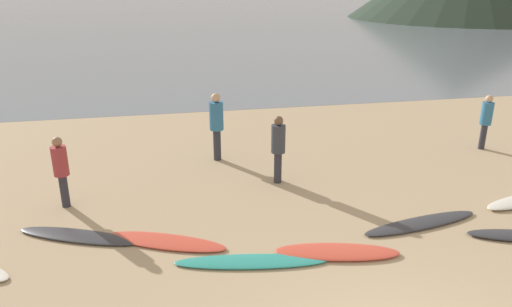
{
  "coord_description": "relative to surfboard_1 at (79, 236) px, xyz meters",
  "views": [
    {
      "loc": [
        -2.76,
        -3.84,
        4.64
      ],
      "look_at": [
        -0.57,
        6.93,
        0.6
      ],
      "focal_mm": 33.83,
      "sensor_mm": 36.0,
      "label": 1
    }
  ],
  "objects": [
    {
      "name": "person_3",
      "position": [
        10.63,
        2.97,
        0.89
      ],
      "size": [
        0.32,
        0.32,
        1.57
      ],
      "rotation": [
        0.0,
        0.0,
        4.73
      ],
      "color": "#2D2D38",
      "rests_on": "ground"
    },
    {
      "name": "surfboard_2",
      "position": [
        1.61,
        -0.54,
        0.0
      ],
      "size": [
        2.35,
        1.47,
        0.07
      ],
      "primitive_type": "ellipsoid",
      "rotation": [
        0.0,
        0.0,
        -0.43
      ],
      "color": "#D84C38",
      "rests_on": "ground"
    },
    {
      "name": "ground_plane",
      "position": [
        4.46,
        5.33,
        -0.14
      ],
      "size": [
        120.0,
        120.0,
        0.2
      ],
      "primitive_type": "cube",
      "color": "tan",
      "rests_on": "ground"
    },
    {
      "name": "ocean_water",
      "position": [
        4.46,
        58.57,
        -0.04
      ],
      "size": [
        140.0,
        100.0,
        0.01
      ],
      "primitive_type": "cube",
      "color": "slate",
      "rests_on": "ground"
    },
    {
      "name": "person_2",
      "position": [
        -0.44,
        1.44,
        0.89
      ],
      "size": [
        0.32,
        0.32,
        1.57
      ],
      "rotation": [
        0.0,
        0.0,
        3.9
      ],
      "color": "#2D2D38",
      "rests_on": "ground"
    },
    {
      "name": "person_1",
      "position": [
        3.1,
        3.6,
        1.04
      ],
      "size": [
        0.37,
        0.37,
        1.83
      ],
      "rotation": [
        0.0,
        0.0,
        0.69
      ],
      "color": "#2D2D38",
      "rests_on": "ground"
    },
    {
      "name": "surfboard_3",
      "position": [
        3.04,
        -1.5,
        -0.0
      ],
      "size": [
        2.7,
        0.9,
        0.06
      ],
      "primitive_type": "ellipsoid",
      "rotation": [
        0.0,
        0.0,
        -0.16
      ],
      "color": "teal",
      "rests_on": "ground"
    },
    {
      "name": "surfboard_1",
      "position": [
        0.0,
        0.0,
        0.0
      ],
      "size": [
        2.45,
        1.44,
        0.07
      ],
      "primitive_type": "ellipsoid",
      "rotation": [
        0.0,
        0.0,
        -0.42
      ],
      "color": "#333338",
      "rests_on": "ground"
    },
    {
      "name": "person_0",
      "position": [
        4.32,
        1.79,
        0.93
      ],
      "size": [
        0.33,
        0.33,
        1.64
      ],
      "rotation": [
        0.0,
        0.0,
        2.62
      ],
      "color": "#2D2D38",
      "rests_on": "ground"
    },
    {
      "name": "surfboard_4",
      "position": [
        4.59,
        -1.52,
        0.01
      ],
      "size": [
        2.28,
        1.09,
        0.09
      ],
      "primitive_type": "ellipsoid",
      "rotation": [
        0.0,
        0.0,
        -0.23
      ],
      "color": "#D84C38",
      "rests_on": "ground"
    },
    {
      "name": "surfboard_5",
      "position": [
        6.61,
        -0.83,
        0.0
      ],
      "size": [
        2.67,
        0.92,
        0.07
      ],
      "primitive_type": "ellipsoid",
      "rotation": [
        0.0,
        0.0,
        0.17
      ],
      "color": "#333338",
      "rests_on": "ground"
    }
  ]
}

